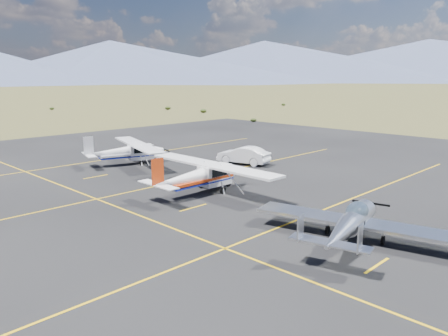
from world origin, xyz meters
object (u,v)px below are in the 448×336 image
sedan (243,155)px  aircraft_low_wing (352,222)px  aircraft_plain (127,151)px  aircraft_cessna (200,175)px

sedan → aircraft_low_wing: bearing=43.0°
aircraft_plain → aircraft_low_wing: bearing=-79.9°
sedan → aircraft_plain: bearing=-58.5°
aircraft_plain → aircraft_cessna: bearing=-82.4°
sedan → aircraft_cessna: bearing=12.0°
aircraft_low_wing → aircraft_cessna: size_ratio=0.90×
aircraft_plain → sedan: 9.85m
aircraft_low_wing → aircraft_cessna: (0.86, 11.02, 0.22)m
aircraft_plain → sedan: (7.09, -6.84, -0.39)m
aircraft_low_wing → sedan: 18.39m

